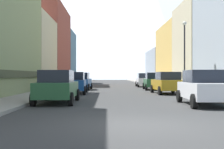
{
  "coord_description": "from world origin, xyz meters",
  "views": [
    {
      "loc": [
        -1.12,
        -8.99,
        1.51
      ],
      "look_at": [
        -0.34,
        34.84,
        1.62
      ],
      "focal_mm": 47.99,
      "sensor_mm": 36.0,
      "label": 1
    }
  ],
  "objects_px": {
    "car_right_3": "(144,80)",
    "streetlamp_right": "(185,45)",
    "car_left_0": "(57,87)",
    "car_left_1": "(74,83)",
    "car_right_2": "(154,81)",
    "car_right_1": "(167,83)",
    "car_left_2": "(81,81)",
    "potted_plant_0": "(40,84)",
    "car_right_0": "(204,87)",
    "pedestrian_1": "(193,82)",
    "pedestrian_0": "(65,80)"
  },
  "relations": [
    {
      "from": "car_right_2",
      "to": "pedestrian_1",
      "type": "xyz_separation_m",
      "value": [
        2.45,
        -5.74,
        0.01
      ]
    },
    {
      "from": "car_right_2",
      "to": "streetlamp_right",
      "type": "height_order",
      "value": "streetlamp_right"
    },
    {
      "from": "car_left_2",
      "to": "car_right_3",
      "type": "relative_size",
      "value": 1.0
    },
    {
      "from": "car_right_3",
      "to": "streetlamp_right",
      "type": "xyz_separation_m",
      "value": [
        1.55,
        -14.25,
        3.09
      ]
    },
    {
      "from": "car_left_2",
      "to": "car_left_1",
      "type": "bearing_deg",
      "value": -89.99
    },
    {
      "from": "car_right_2",
      "to": "pedestrian_0",
      "type": "height_order",
      "value": "pedestrian_0"
    },
    {
      "from": "car_left_1",
      "to": "pedestrian_1",
      "type": "xyz_separation_m",
      "value": [
        10.05,
        0.76,
        0.01
      ]
    },
    {
      "from": "car_right_2",
      "to": "car_right_3",
      "type": "height_order",
      "value": "same"
    },
    {
      "from": "potted_plant_0",
      "to": "pedestrian_0",
      "type": "xyz_separation_m",
      "value": [
        0.75,
        10.39,
        0.18
      ]
    },
    {
      "from": "car_left_2",
      "to": "car_right_0",
      "type": "relative_size",
      "value": 1.0
    },
    {
      "from": "car_left_1",
      "to": "car_right_3",
      "type": "xyz_separation_m",
      "value": [
        7.6,
        14.39,
        0.0
      ]
    },
    {
      "from": "car_left_1",
      "to": "car_right_1",
      "type": "distance_m",
      "value": 7.61
    },
    {
      "from": "pedestrian_1",
      "to": "car_right_3",
      "type": "bearing_deg",
      "value": 100.2
    },
    {
      "from": "pedestrian_1",
      "to": "streetlamp_right",
      "type": "height_order",
      "value": "streetlamp_right"
    },
    {
      "from": "car_left_0",
      "to": "potted_plant_0",
      "type": "distance_m",
      "value": 10.72
    },
    {
      "from": "car_right_1",
      "to": "pedestrian_1",
      "type": "xyz_separation_m",
      "value": [
        2.45,
        1.08,
        0.01
      ]
    },
    {
      "from": "car_right_0",
      "to": "pedestrian_0",
      "type": "bearing_deg",
      "value": 114.73
    },
    {
      "from": "pedestrian_1",
      "to": "streetlamp_right",
      "type": "relative_size",
      "value": 0.28
    },
    {
      "from": "car_left_1",
      "to": "pedestrian_1",
      "type": "relative_size",
      "value": 2.68
    },
    {
      "from": "car_left_0",
      "to": "car_right_3",
      "type": "relative_size",
      "value": 0.99
    },
    {
      "from": "car_left_1",
      "to": "potted_plant_0",
      "type": "distance_m",
      "value": 3.73
    },
    {
      "from": "car_right_0",
      "to": "pedestrian_1",
      "type": "xyz_separation_m",
      "value": [
        2.45,
        10.27,
        0.01
      ]
    },
    {
      "from": "pedestrian_0",
      "to": "car_left_0",
      "type": "bearing_deg",
      "value": -83.23
    },
    {
      "from": "car_right_0",
      "to": "car_right_2",
      "type": "bearing_deg",
      "value": 90.02
    },
    {
      "from": "car_right_0",
      "to": "car_left_1",
      "type": "bearing_deg",
      "value": 128.65
    },
    {
      "from": "car_right_1",
      "to": "streetlamp_right",
      "type": "distance_m",
      "value": 3.48
    },
    {
      "from": "potted_plant_0",
      "to": "pedestrian_0",
      "type": "bearing_deg",
      "value": 85.87
    },
    {
      "from": "car_left_1",
      "to": "car_right_0",
      "type": "xyz_separation_m",
      "value": [
        7.6,
        -9.51,
        0.0
      ]
    },
    {
      "from": "car_left_1",
      "to": "car_right_1",
      "type": "height_order",
      "value": "same"
    },
    {
      "from": "car_left_1",
      "to": "streetlamp_right",
      "type": "bearing_deg",
      "value": 0.86
    },
    {
      "from": "car_left_2",
      "to": "potted_plant_0",
      "type": "relative_size",
      "value": 4.5
    },
    {
      "from": "car_left_0",
      "to": "car_right_2",
      "type": "distance_m",
      "value": 16.64
    },
    {
      "from": "car_left_0",
      "to": "car_left_1",
      "type": "distance_m",
      "value": 8.31
    },
    {
      "from": "pedestrian_0",
      "to": "potted_plant_0",
      "type": "bearing_deg",
      "value": -94.13
    },
    {
      "from": "car_right_2",
      "to": "streetlamp_right",
      "type": "distance_m",
      "value": 7.24
    },
    {
      "from": "car_left_0",
      "to": "streetlamp_right",
      "type": "height_order",
      "value": "streetlamp_right"
    },
    {
      "from": "car_left_1",
      "to": "potted_plant_0",
      "type": "height_order",
      "value": "car_left_1"
    },
    {
      "from": "pedestrian_0",
      "to": "car_left_1",
      "type": "bearing_deg",
      "value": -78.76
    },
    {
      "from": "car_right_2",
      "to": "car_left_0",
      "type": "bearing_deg",
      "value": -117.16
    },
    {
      "from": "potted_plant_0",
      "to": "pedestrian_0",
      "type": "height_order",
      "value": "pedestrian_0"
    },
    {
      "from": "car_left_0",
      "to": "car_right_2",
      "type": "height_order",
      "value": "same"
    },
    {
      "from": "car_right_3",
      "to": "car_right_2",
      "type": "bearing_deg",
      "value": -90.01
    },
    {
      "from": "car_left_1",
      "to": "car_right_0",
      "type": "bearing_deg",
      "value": -51.35
    },
    {
      "from": "car_left_1",
      "to": "car_right_2",
      "type": "distance_m",
      "value": 10.0
    },
    {
      "from": "pedestrian_1",
      "to": "car_left_2",
      "type": "bearing_deg",
      "value": 149.72
    },
    {
      "from": "pedestrian_1",
      "to": "streetlamp_right",
      "type": "xyz_separation_m",
      "value": [
        -0.9,
        -0.62,
        3.07
      ]
    },
    {
      "from": "car_left_1",
      "to": "car_left_2",
      "type": "distance_m",
      "value": 6.63
    },
    {
      "from": "car_right_2",
      "to": "pedestrian_0",
      "type": "distance_m",
      "value": 11.61
    },
    {
      "from": "car_right_1",
      "to": "potted_plant_0",
      "type": "relative_size",
      "value": 4.48
    },
    {
      "from": "potted_plant_0",
      "to": "pedestrian_1",
      "type": "xyz_separation_m",
      "value": [
        13.25,
        -1.16,
        0.18
      ]
    }
  ]
}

